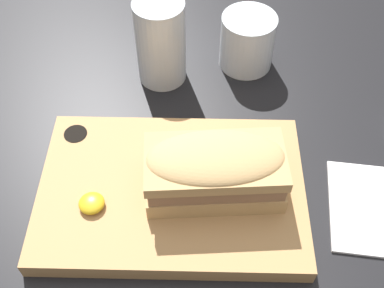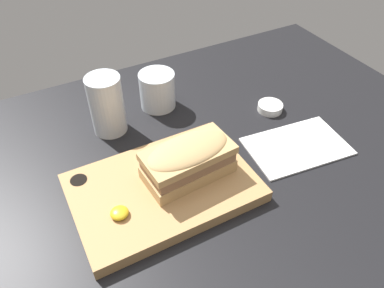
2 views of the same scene
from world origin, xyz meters
The scene contains 6 objects.
dining_table centered at (0.00, 0.00, 1.00)cm, with size 140.61×92.78×2.00cm.
serving_board centered at (2.42, 1.94, 3.21)cm, with size 32.22×21.80×2.47cm.
sandwich centered at (7.59, 1.79, 8.18)cm, with size 16.49×9.26×7.02cm.
mustard_dollop centered at (-6.66, -1.16, 5.02)cm, with size 3.05×3.05×1.22cm.
water_glass centered at (-0.48, 23.62, 7.61)cm, with size 7.18×7.18×12.97cm.
wine_glass centered at (12.72, 26.76, 5.71)cm, with size 8.14×8.14×8.44cm.
Camera 1 is at (5.70, -30.18, 53.19)cm, focal length 45.00 mm.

